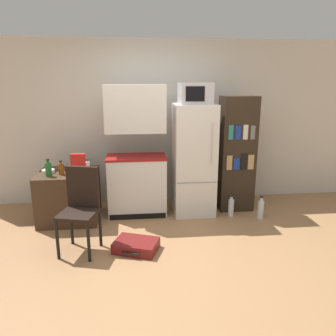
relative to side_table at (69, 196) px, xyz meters
name	(u,v)px	position (x,y,z in m)	size (l,w,h in m)	color
ground_plane	(165,257)	(1.26, -1.23, -0.35)	(24.00, 24.00, 0.00)	#A3754C
wall_back	(165,122)	(1.46, 0.77, 0.94)	(6.40, 0.10, 2.58)	beige
side_table	(69,196)	(0.00, 0.00, 0.00)	(0.81, 0.74, 0.70)	#422D1E
kitchen_hutch	(136,156)	(0.97, 0.13, 0.53)	(0.86, 0.50, 1.90)	silver
refrigerator	(194,160)	(1.81, 0.09, 0.46)	(0.59, 0.59, 1.63)	silver
microwave	(195,93)	(1.81, 0.09, 1.42)	(0.44, 0.44, 0.29)	#B7B7BC
bookshelf	(236,154)	(2.49, 0.18, 0.52)	(0.52, 0.39, 1.73)	#2D2319
bottle_green_tall	(48,169)	(-0.20, -0.19, 0.45)	(0.08, 0.08, 0.24)	#1E6028
bottle_milk_white	(87,166)	(0.27, 0.05, 0.42)	(0.07, 0.07, 0.17)	white
bottle_amber_beer	(61,169)	(-0.06, -0.11, 0.44)	(0.07, 0.07, 0.20)	brown
bowl	(48,171)	(-0.26, -0.01, 0.38)	(0.17, 0.17, 0.05)	silver
cereal_box	(78,165)	(0.19, -0.19, 0.50)	(0.19, 0.07, 0.30)	red
chair	(81,202)	(0.31, -0.91, 0.23)	(0.49, 0.49, 0.99)	black
suitcase_large_flat	(136,246)	(0.93, -1.03, -0.29)	(0.59, 0.50, 0.12)	maroon
water_bottle_front	(231,207)	(2.35, -0.14, -0.21)	(0.08, 0.08, 0.33)	silver
water_bottle_middle	(261,209)	(2.75, -0.28, -0.21)	(0.08, 0.08, 0.35)	silver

